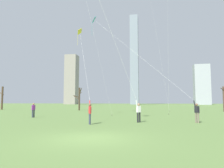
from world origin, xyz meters
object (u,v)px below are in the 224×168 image
at_px(kite_flyer_midfield_left_pink, 130,88).
at_px(kite_flyer_midfield_center_teal, 161,79).
at_px(bare_tree_right_of_center, 224,98).
at_px(bare_tree_leftmost, 79,98).
at_px(bare_tree_center, 2,98).
at_px(kite_flyer_foreground_right_yellow, 88,94).
at_px(distant_kite_drifting_right_orange, 151,4).
at_px(bystander_far_off_by_trees, 33,109).

relative_size(kite_flyer_midfield_left_pink, kite_flyer_midfield_center_teal, 0.88).
bearing_deg(bare_tree_right_of_center, bare_tree_leftmost, 177.91).
distance_m(kite_flyer_midfield_left_pink, bare_tree_center, 39.40).
xyz_separation_m(kite_flyer_midfield_left_pink, bare_tree_center, (-31.16, 24.11, -0.17)).
xyz_separation_m(kite_flyer_foreground_right_yellow, kite_flyer_midfield_left_pink, (3.64, 0.44, 0.50)).
bearing_deg(distant_kite_drifting_right_orange, bystander_far_off_by_trees, -125.94).
height_order(kite_flyer_midfield_left_pink, bare_tree_right_of_center, kite_flyer_midfield_left_pink).
height_order(kite_flyer_foreground_right_yellow, bare_tree_center, kite_flyer_foreground_right_yellow).
relative_size(kite_flyer_midfield_left_pink, bystander_far_off_by_trees, 7.83).
bearing_deg(kite_flyer_midfield_left_pink, kite_flyer_midfield_center_teal, 49.24).
bearing_deg(bare_tree_right_of_center, bystander_far_off_by_trees, -144.65).
xyz_separation_m(bare_tree_right_of_center, bare_tree_center, (-46.02, 1.66, 0.21)).
bearing_deg(bystander_far_off_by_trees, distant_kite_drifting_right_orange, 54.06).
bearing_deg(kite_flyer_foreground_right_yellow, bystander_far_off_by_trees, 150.26).
distance_m(bare_tree_leftmost, bare_tree_center, 18.49).
bearing_deg(bare_tree_right_of_center, kite_flyer_midfield_center_teal, -122.18).
height_order(kite_flyer_foreground_right_yellow, distant_kite_drifting_right_orange, distant_kite_drifting_right_orange).
bearing_deg(bare_tree_center, bystander_far_off_by_trees, -45.41).
distance_m(distant_kite_drifting_right_orange, bare_tree_center, 38.29).
relative_size(kite_flyer_midfield_left_pink, bare_tree_leftmost, 2.70).
xyz_separation_m(kite_flyer_foreground_right_yellow, bare_tree_right_of_center, (18.49, 22.88, 0.13)).
xyz_separation_m(bare_tree_right_of_center, bare_tree_leftmost, (-27.54, 1.01, 0.02)).
relative_size(bare_tree_right_of_center, bare_tree_center, 0.94).
distance_m(kite_flyer_midfield_center_teal, distant_kite_drifting_right_orange, 26.08).
bearing_deg(bare_tree_center, kite_flyer_midfield_left_pink, -37.73).
bearing_deg(kite_flyer_midfield_center_teal, bare_tree_leftmost, 127.18).
height_order(bare_tree_right_of_center, bare_tree_center, bare_tree_center).
distance_m(bare_tree_right_of_center, bare_tree_center, 46.05).
distance_m(bare_tree_right_of_center, bare_tree_leftmost, 27.56).
distance_m(kite_flyer_foreground_right_yellow, bare_tree_leftmost, 25.54).
distance_m(kite_flyer_foreground_right_yellow, distant_kite_drifting_right_orange, 30.40).
distance_m(kite_flyer_midfield_center_teal, bystander_far_off_by_trees, 14.33).
height_order(bystander_far_off_by_trees, distant_kite_drifting_right_orange, distant_kite_drifting_right_orange).
relative_size(bystander_far_off_by_trees, distant_kite_drifting_right_orange, 0.06).
distance_m(kite_flyer_foreground_right_yellow, bare_tree_right_of_center, 29.42).
xyz_separation_m(kite_flyer_foreground_right_yellow, bare_tree_center, (-27.52, 24.54, 0.33)).
height_order(kite_flyer_midfield_left_pink, bystander_far_off_by_trees, kite_flyer_midfield_left_pink).
distance_m(distant_kite_drifting_right_orange, bare_tree_leftmost, 24.00).
bearing_deg(kite_flyer_foreground_right_yellow, kite_flyer_midfield_left_pink, 6.83).
bearing_deg(bare_tree_leftmost, kite_flyer_midfield_center_teal, -52.82).
bearing_deg(kite_flyer_foreground_right_yellow, bare_tree_leftmost, 110.74).
relative_size(kite_flyer_midfield_left_pink, bare_tree_center, 2.43).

